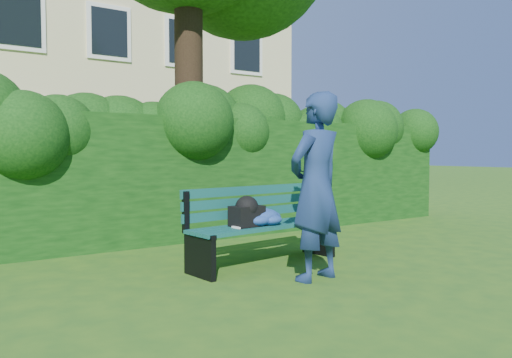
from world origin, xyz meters
TOP-DOWN VIEW (x-y plane):
  - ground at (0.00, 0.00)m, footprint 80.00×80.00m
  - apartment_building at (-0.00, 13.99)m, footprint 16.00×8.08m
  - hedge at (0.00, 2.20)m, footprint 10.00×1.00m
  - park_bench at (-0.35, 0.02)m, footprint 1.94×0.75m
  - man_reading at (-0.26, -0.85)m, footprint 0.76×0.57m

SIDE VIEW (x-z plane):
  - ground at x=0.00m, z-range 0.00..0.00m
  - park_bench at x=-0.35m, z-range 0.05..0.94m
  - hedge at x=0.00m, z-range 0.00..1.80m
  - man_reading at x=-0.26m, z-range 0.00..1.89m
  - apartment_building at x=0.00m, z-range 0.00..12.00m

